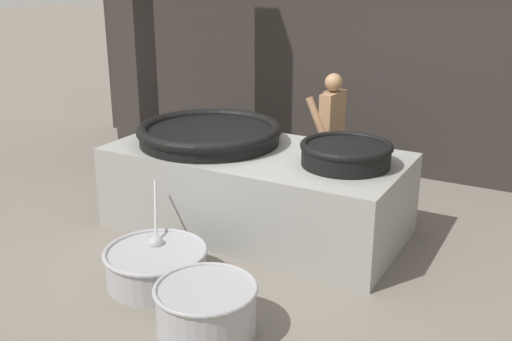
{
  "coord_description": "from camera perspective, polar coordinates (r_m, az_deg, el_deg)",
  "views": [
    {
      "loc": [
        2.83,
        -5.12,
        2.66
      ],
      "look_at": [
        0.0,
        0.0,
        0.64
      ],
      "focal_mm": 42.0,
      "sensor_mm": 36.0,
      "label": 1
    }
  ],
  "objects": [
    {
      "name": "prep_bowl_vegetables",
      "position": [
        5.37,
        -9.49,
        -8.73
      ],
      "size": [
        0.91,
        1.05,
        0.7
      ],
      "color": "#9E9EA3",
      "rests_on": "ground_plane"
    },
    {
      "name": "giant_wok_near",
      "position": [
        6.4,
        -4.45,
        3.59
      ],
      "size": [
        1.55,
        1.55,
        0.2
      ],
      "color": "black",
      "rests_on": "hearth_platform"
    },
    {
      "name": "support_pillar",
      "position": [
        7.58,
        -11.89,
        15.49
      ],
      "size": [
        0.38,
        0.38,
        4.47
      ],
      "primitive_type": "cube",
      "color": "#2D2826",
      "rests_on": "ground_plane"
    },
    {
      "name": "ground_plane",
      "position": [
        6.42,
        -0.0,
        -5.37
      ],
      "size": [
        60.0,
        60.0,
        0.0
      ],
      "primitive_type": "plane",
      "color": "slate"
    },
    {
      "name": "giant_wok_far",
      "position": [
        5.71,
        8.58,
        1.67
      ],
      "size": [
        0.88,
        0.88,
        0.22
      ],
      "color": "black",
      "rests_on": "hearth_platform"
    },
    {
      "name": "prep_bowl_meat",
      "position": [
        4.62,
        -4.77,
        -12.87
      ],
      "size": [
        0.79,
        0.79,
        0.4
      ],
      "color": "#9E9EA3",
      "rests_on": "ground_plane"
    },
    {
      "name": "hearth_platform",
      "position": [
        6.26,
        -0.0,
        -1.84
      ],
      "size": [
        3.03,
        1.49,
        0.85
      ],
      "color": "gray",
      "rests_on": "ground_plane"
    },
    {
      "name": "cook",
      "position": [
        7.08,
        7.16,
        3.74
      ],
      "size": [
        0.35,
        0.55,
        1.49
      ],
      "rotation": [
        0.0,
        0.0,
        3.1
      ],
      "color": "#9E7551",
      "rests_on": "ground_plane"
    }
  ]
}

